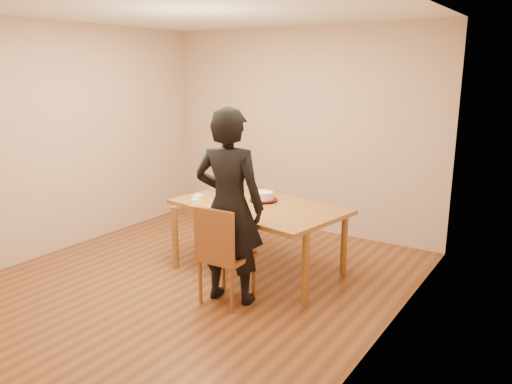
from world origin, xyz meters
The scene contains 16 objects.
room_shell centered at (0.00, 0.34, 1.35)m, with size 4.00×4.50×2.70m.
dining_table centered at (0.40, 0.61, 0.73)m, with size 1.79×1.06×0.04m, color brown.
dining_chair centered at (0.55, -0.17, 0.45)m, with size 0.42×0.42×0.04m, color brown.
cake_plate centered at (0.37, 0.76, 0.76)m, with size 0.31×0.31×0.02m, color #B8120C.
cake centered at (0.37, 0.76, 0.81)m, with size 0.22×0.22×0.07m, color white.
frosting_dome centered at (0.37, 0.76, 0.86)m, with size 0.21×0.21×0.03m, color white.
frosting_tub centered at (0.17, 0.21, 0.80)m, with size 0.10×0.10×0.09m, color white.
frosting_lid centered at (0.06, 0.20, 0.76)m, with size 0.10×0.10×0.01m, color #192DA8.
frosting_dollop centered at (0.06, 0.20, 0.77)m, with size 0.04×0.04×0.02m, color white.
ramekin_green centered at (-0.21, 0.29, 0.77)m, with size 0.09×0.09×0.04m, color white.
ramekin_yellow centered at (-0.30, 0.40, 0.77)m, with size 0.08×0.08×0.04m, color white.
ramekin_multi centered at (-0.30, 0.46, 0.77)m, with size 0.09×0.09×0.04m, color white.
candy_box_pink centered at (-0.34, 0.82, 0.76)m, with size 0.14×0.07×0.02m, color #CF308F.
candy_box_green centered at (-0.35, 0.83, 0.78)m, with size 0.14×0.07×0.02m, color green.
spatula centered at (0.27, 0.17, 0.76)m, with size 0.15×0.01×0.01m, color black.
person centered at (0.55, -0.12, 0.92)m, with size 0.67×0.44×1.84m, color black.
Camera 1 is at (3.18, -3.69, 2.15)m, focal length 35.00 mm.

